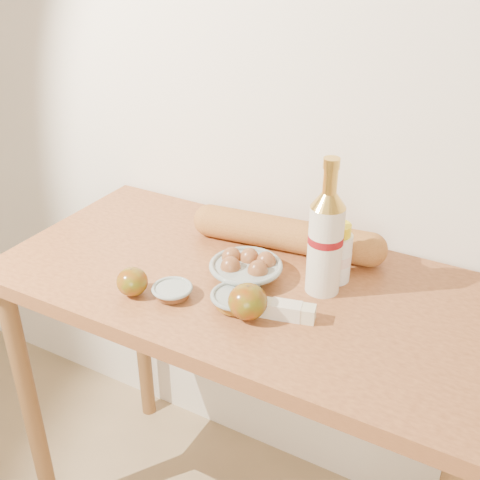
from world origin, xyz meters
name	(u,v)px	position (x,y,z in m)	size (l,w,h in m)	color
back_wall	(311,79)	(0.00, 1.51, 1.30)	(3.50, 0.02, 2.60)	white
table	(246,321)	(0.00, 1.18, 0.78)	(1.20, 0.60, 0.90)	#AF6838
bourbon_bottle	(326,240)	(0.17, 1.23, 1.03)	(0.09, 0.09, 0.32)	beige
cream_bottle	(336,254)	(0.18, 1.28, 0.97)	(0.08, 0.08, 0.14)	white
egg_bowl	(246,268)	(0.00, 1.19, 0.93)	(0.21, 0.21, 0.06)	gray
baguette	(286,234)	(0.02, 1.36, 0.94)	(0.52, 0.15, 0.09)	#C37D3B
apple_redgreen_front	(132,282)	(-0.19, 1.00, 0.93)	(0.09, 0.09, 0.07)	#9A1308
apple_redgreen_right	(248,302)	(0.07, 1.05, 0.94)	(0.11, 0.11, 0.08)	#951508
sugar_bowl	(172,291)	(-0.11, 1.04, 0.91)	(0.12, 0.12, 0.03)	gray
syrup_bowl	(236,299)	(0.03, 1.07, 0.92)	(0.15, 0.15, 0.03)	gray
butter_stick	(286,311)	(0.15, 1.09, 0.92)	(0.13, 0.06, 0.04)	beige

